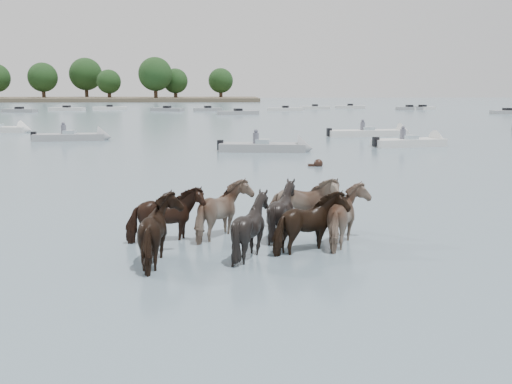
{
  "coord_description": "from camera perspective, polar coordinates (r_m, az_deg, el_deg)",
  "views": [
    {
      "loc": [
        1.75,
        -13.91,
        3.73
      ],
      "look_at": [
        2.43,
        0.39,
        1.1
      ],
      "focal_mm": 40.06,
      "sensor_mm": 36.0,
      "label": 1
    }
  ],
  "objects": [
    {
      "name": "ground",
      "position": [
        14.51,
        -9.6,
        -4.64
      ],
      "size": [
        400.0,
        400.0,
        0.0
      ],
      "primitive_type": "plane",
      "color": "slate",
      "rests_on": "ground"
    },
    {
      "name": "pony_herd",
      "position": [
        13.64,
        0.14,
        -2.85
      ],
      "size": [
        6.24,
        4.41,
        1.66
      ],
      "color": "black",
      "rests_on": "ground"
    },
    {
      "name": "swimming_pony",
      "position": [
        27.64,
        6.14,
        2.79
      ],
      "size": [
        0.72,
        0.44,
        0.44
      ],
      "color": "black",
      "rests_on": "ground"
    },
    {
      "name": "motorboat_a",
      "position": [
        43.04,
        -17.1,
        5.27
      ],
      "size": [
        5.61,
        2.13,
        1.92
      ],
      "rotation": [
        0.0,
        0.0,
        0.1
      ],
      "color": "gray",
      "rests_on": "ground"
    },
    {
      "name": "motorboat_b",
      "position": [
        33.89,
        1.97,
        4.45
      ],
      "size": [
        5.75,
        2.27,
        1.92
      ],
      "rotation": [
        0.0,
        0.0,
        -0.12
      ],
      "color": "gray",
      "rests_on": "ground"
    },
    {
      "name": "motorboat_c",
      "position": [
        45.77,
        12.05,
        5.77
      ],
      "size": [
        6.85,
        2.25,
        1.92
      ],
      "rotation": [
        0.0,
        0.0,
        0.1
      ],
      "color": "silver",
      "rests_on": "ground"
    },
    {
      "name": "motorboat_d",
      "position": [
        38.55,
        15.96,
        4.78
      ],
      "size": [
        5.38,
        2.67,
        1.92
      ],
      "rotation": [
        0.0,
        0.0,
        0.22
      ],
      "color": "silver",
      "rests_on": "ground"
    },
    {
      "name": "motorboat_f",
      "position": [
        52.93,
        -23.75,
        5.72
      ],
      "size": [
        5.84,
        2.1,
        1.92
      ],
      "rotation": [
        0.0,
        0.0,
        -0.09
      ],
      "color": "silver",
      "rests_on": "ground"
    },
    {
      "name": "distant_flotilla",
      "position": [
        90.33,
        -4.58,
        8.15
      ],
      "size": [
        103.9,
        25.88,
        0.93
      ],
      "color": "silver",
      "rests_on": "ground"
    }
  ]
}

